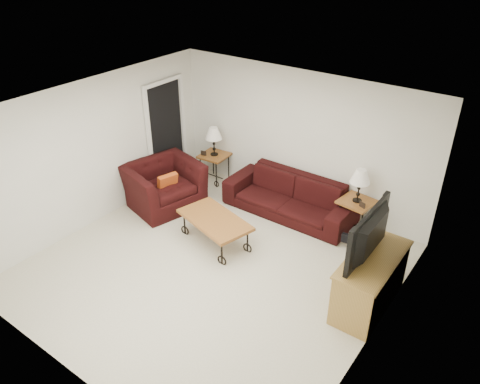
# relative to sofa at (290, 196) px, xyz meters

# --- Properties ---
(ground) EXTENTS (5.00, 5.00, 0.00)m
(ground) POSITION_rel_sofa_xyz_m (-0.14, -2.02, -0.35)
(ground) COLOR beige
(ground) RESTS_ON ground
(wall_back) EXTENTS (5.00, 0.02, 2.50)m
(wall_back) POSITION_rel_sofa_xyz_m (-0.14, 0.48, 0.90)
(wall_back) COLOR silver
(wall_back) RESTS_ON ground
(wall_front) EXTENTS (5.00, 0.02, 2.50)m
(wall_front) POSITION_rel_sofa_xyz_m (-0.14, -4.52, 0.90)
(wall_front) COLOR silver
(wall_front) RESTS_ON ground
(wall_left) EXTENTS (0.02, 5.00, 2.50)m
(wall_left) POSITION_rel_sofa_xyz_m (-2.64, -2.02, 0.90)
(wall_left) COLOR silver
(wall_left) RESTS_ON ground
(wall_right) EXTENTS (0.02, 5.00, 2.50)m
(wall_right) POSITION_rel_sofa_xyz_m (2.36, -2.02, 0.90)
(wall_right) COLOR silver
(wall_right) RESTS_ON ground
(ceiling) EXTENTS (5.00, 5.00, 0.00)m
(ceiling) POSITION_rel_sofa_xyz_m (-0.14, -2.02, 2.15)
(ceiling) COLOR white
(ceiling) RESTS_ON wall_back
(doorway) EXTENTS (0.08, 0.94, 2.04)m
(doorway) POSITION_rel_sofa_xyz_m (-2.61, -0.37, 0.67)
(doorway) COLOR black
(doorway) RESTS_ON ground
(sofa) EXTENTS (2.37, 0.93, 0.69)m
(sofa) POSITION_rel_sofa_xyz_m (0.00, 0.00, 0.00)
(sofa) COLOR black
(sofa) RESTS_ON ground
(side_table_left) EXTENTS (0.58, 0.58, 0.58)m
(side_table_left) POSITION_rel_sofa_xyz_m (-1.87, 0.18, -0.06)
(side_table_left) COLOR #9C5E27
(side_table_left) RESTS_ON ground
(side_table_right) EXTENTS (0.59, 0.59, 0.58)m
(side_table_right) POSITION_rel_sofa_xyz_m (1.18, 0.18, -0.06)
(side_table_right) COLOR #9C5E27
(side_table_right) RESTS_ON ground
(lamp_left) EXTENTS (0.36, 0.36, 0.58)m
(lamp_left) POSITION_rel_sofa_xyz_m (-1.87, 0.18, 0.52)
(lamp_left) COLOR black
(lamp_left) RESTS_ON side_table_left
(lamp_right) EXTENTS (0.37, 0.37, 0.58)m
(lamp_right) POSITION_rel_sofa_xyz_m (1.18, 0.18, 0.52)
(lamp_right) COLOR black
(lamp_right) RESTS_ON side_table_right
(photo_frame_left) EXTENTS (0.12, 0.04, 0.10)m
(photo_frame_left) POSITION_rel_sofa_xyz_m (-2.02, 0.03, 0.28)
(photo_frame_left) COLOR black
(photo_frame_left) RESTS_ON side_table_left
(photo_frame_right) EXTENTS (0.11, 0.05, 0.10)m
(photo_frame_right) POSITION_rel_sofa_xyz_m (1.33, 0.03, 0.28)
(photo_frame_right) COLOR black
(photo_frame_right) RESTS_ON side_table_right
(coffee_table) EXTENTS (1.38, 0.98, 0.47)m
(coffee_table) POSITION_rel_sofa_xyz_m (-0.51, -1.50, -0.11)
(coffee_table) COLOR #9C5E27
(coffee_table) RESTS_ON ground
(armchair) EXTENTS (1.40, 1.52, 0.83)m
(armchair) POSITION_rel_sofa_xyz_m (-2.02, -1.12, 0.07)
(armchair) COLOR black
(armchair) RESTS_ON ground
(throw_pillow) EXTENTS (0.19, 0.39, 0.37)m
(throw_pillow) POSITION_rel_sofa_xyz_m (-1.87, -1.17, 0.17)
(throw_pillow) COLOR #C44F19
(throw_pillow) RESTS_ON armchair
(tv_stand) EXTENTS (0.55, 1.33, 0.80)m
(tv_stand) POSITION_rel_sofa_xyz_m (2.09, -1.40, 0.05)
(tv_stand) COLOR #A4783D
(tv_stand) RESTS_ON ground
(television) EXTENTS (0.16, 1.19, 0.69)m
(television) POSITION_rel_sofa_xyz_m (2.07, -1.40, 0.79)
(television) COLOR black
(television) RESTS_ON tv_stand
(backpack) EXTENTS (0.42, 0.36, 0.48)m
(backpack) POSITION_rel_sofa_xyz_m (1.34, -0.26, -0.11)
(backpack) COLOR black
(backpack) RESTS_ON ground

